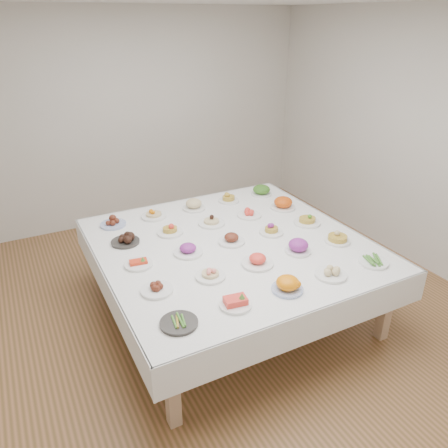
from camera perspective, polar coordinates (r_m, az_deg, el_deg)
name	(u,v)px	position (r m, az deg, el deg)	size (l,w,h in m)	color
room_envelope	(213,126)	(3.74, -1.43, 12.73)	(5.02, 5.02, 2.81)	#95613E
display_table	(231,249)	(4.10, 0.97, -3.22)	(2.40, 2.40, 0.75)	white
dish_0	(179,322)	(3.07, -5.92, -12.58)	(0.26, 0.26, 0.06)	#2E2B29
dish_1	(235,301)	(3.21, 1.51, -9.96)	(0.24, 0.24, 0.11)	white
dish_2	(288,282)	(3.39, 8.33, -7.51)	(0.24, 0.24, 0.16)	#4C66B2
dish_3	(331,271)	(3.65, 13.80, -6.00)	(0.26, 0.26, 0.11)	white
dish_4	(373,261)	(3.94, 18.94, -4.56)	(0.27, 0.25, 0.06)	white
dish_5	(157,287)	(3.40, -8.78, -8.15)	(0.25, 0.25, 0.10)	white
dish_6	(210,272)	(3.52, -1.81, -6.27)	(0.24, 0.24, 0.12)	white
dish_7	(258,258)	(3.70, 4.41, -4.45)	(0.27, 0.27, 0.14)	white
dish_8	(298,246)	(3.94, 9.68, -2.84)	(0.23, 0.23, 0.13)	white
dish_9	(338,235)	(4.18, 14.66, -1.43)	(0.23, 0.23, 0.15)	white
dish_10	(138,262)	(3.76, -11.13, -4.84)	(0.24, 0.24, 0.10)	white
dish_11	(188,248)	(3.87, -4.74, -3.12)	(0.26, 0.26, 0.13)	white
dish_12	(231,237)	(4.04, 0.98, -1.77)	(0.25, 0.25, 0.12)	white
dish_13	(271,228)	(4.24, 6.22, -0.59)	(0.23, 0.23, 0.12)	white
dish_14	(307,218)	(4.49, 10.84, 0.83)	(0.26, 0.26, 0.15)	white
dish_15	(125,238)	(4.14, -12.82, -1.74)	(0.27, 0.27, 0.12)	#2E2B29
dish_16	(170,227)	(4.24, -7.09, -0.45)	(0.25, 0.25, 0.14)	white
dish_17	(211,218)	(4.39, -1.66, 0.77)	(0.26, 0.26, 0.15)	white
dish_18	(249,213)	(4.59, 3.31, 1.46)	(0.25, 0.25, 0.10)	white
dish_19	(283,202)	(4.80, 7.74, 2.91)	(0.31, 0.31, 0.17)	white
dish_20	(113,221)	(4.51, -14.34, 0.41)	(0.25, 0.25, 0.12)	#4C66B2
dish_21	(154,212)	(4.61, -9.19, 1.59)	(0.26, 0.26, 0.14)	white
dish_22	(194,204)	(4.76, -3.97, 2.64)	(0.24, 0.24, 0.14)	white
dish_23	(229,197)	(4.95, 0.61, 3.53)	(0.23, 0.23, 0.12)	white
dish_24	(262,189)	(5.15, 4.92, 4.52)	(0.23, 0.23, 0.14)	white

